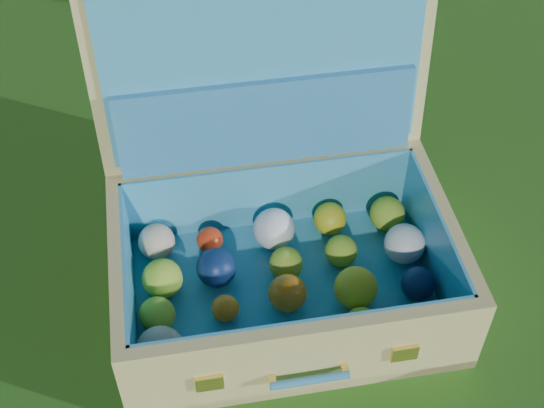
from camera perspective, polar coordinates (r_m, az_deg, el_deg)
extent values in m
plane|color=#215114|center=(1.61, -1.21, -5.71)|extent=(60.00, 60.00, 0.00)
cube|color=#D1C070|center=(1.57, 0.97, -6.95)|extent=(0.71, 0.52, 0.02)
cube|color=#D1C070|center=(1.38, 2.63, -11.64)|extent=(0.66, 0.11, 0.20)
cube|color=#D1C070|center=(1.63, -0.33, 0.68)|extent=(0.66, 0.11, 0.20)
cube|color=#D1C070|center=(1.49, -11.20, -6.50)|extent=(0.08, 0.39, 0.20)
cube|color=#D1C070|center=(1.57, 12.55, -3.29)|extent=(0.08, 0.39, 0.20)
cube|color=teal|center=(1.55, 0.98, -6.61)|extent=(0.66, 0.47, 0.01)
cube|color=teal|center=(1.38, 2.51, -10.84)|extent=(0.61, 0.09, 0.17)
cube|color=teal|center=(1.61, -0.24, 0.60)|extent=(0.61, 0.09, 0.17)
cube|color=teal|center=(1.48, -10.67, -6.15)|extent=(0.06, 0.39, 0.17)
cube|color=teal|center=(1.55, 12.09, -3.08)|extent=(0.06, 0.39, 0.17)
cube|color=#D1C070|center=(1.47, -0.75, 10.89)|extent=(0.67, 0.17, 0.44)
cube|color=teal|center=(1.45, -0.61, 10.46)|extent=(0.61, 0.13, 0.39)
cube|color=teal|center=(1.50, -0.42, 6.19)|extent=(0.59, 0.12, 0.19)
cube|color=#F2C659|center=(1.36, -4.74, -13.28)|extent=(0.05, 0.02, 0.04)
cube|color=#F2C659|center=(1.40, 9.96, -11.00)|extent=(0.05, 0.02, 0.04)
cylinder|color=teal|center=(1.38, 2.88, -13.11)|extent=(0.14, 0.03, 0.02)
cube|color=#F2C659|center=(1.37, 0.03, -13.23)|extent=(0.02, 0.02, 0.01)
cube|color=#F2C659|center=(1.39, 5.53, -12.36)|extent=(0.02, 0.02, 0.01)
sphere|color=#CFB492|center=(1.43, -8.41, -10.90)|extent=(0.09, 0.09, 0.09)
sphere|color=red|center=(1.44, -3.09, -10.81)|extent=(0.05, 0.05, 0.05)
sphere|color=silver|center=(1.44, 2.20, -10.38)|extent=(0.06, 0.06, 0.06)
sphere|color=#A0C32F|center=(1.47, 6.78, -9.08)|extent=(0.07, 0.07, 0.07)
sphere|color=orange|center=(1.50, 11.63, -8.58)|extent=(0.07, 0.07, 0.07)
sphere|color=#A0C32F|center=(1.49, -8.65, -8.24)|extent=(0.07, 0.07, 0.07)
sphere|color=orange|center=(1.49, -3.52, -7.86)|extent=(0.05, 0.05, 0.05)
sphere|color=orange|center=(1.50, 1.18, -6.73)|extent=(0.08, 0.08, 0.08)
sphere|color=gold|center=(1.51, 6.32, -6.30)|extent=(0.09, 0.09, 0.09)
sphere|color=#0E2249|center=(1.54, 10.93, -5.90)|extent=(0.07, 0.07, 0.07)
sphere|color=#A0C32F|center=(1.53, -8.26, -5.59)|extent=(0.08, 0.08, 0.08)
sphere|color=#0E2249|center=(1.54, -4.21, -4.78)|extent=(0.08, 0.08, 0.08)
sphere|color=#A0C32F|center=(1.55, 1.06, -4.50)|extent=(0.07, 0.07, 0.07)
sphere|color=#A0C32F|center=(1.58, 5.23, -3.53)|extent=(0.07, 0.07, 0.07)
sphere|color=silver|center=(1.60, 9.94, -2.98)|extent=(0.09, 0.09, 0.09)
sphere|color=#CFB492|center=(1.60, -8.69, -2.81)|extent=(0.08, 0.08, 0.08)
sphere|color=red|center=(1.60, -4.71, -2.70)|extent=(0.06, 0.06, 0.06)
sphere|color=silver|center=(1.60, 0.14, -1.89)|extent=(0.09, 0.09, 0.09)
sphere|color=gold|center=(1.63, 4.38, -1.11)|extent=(0.07, 0.07, 0.07)
sphere|color=#A0C32F|center=(1.65, 8.67, -0.73)|extent=(0.08, 0.08, 0.08)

